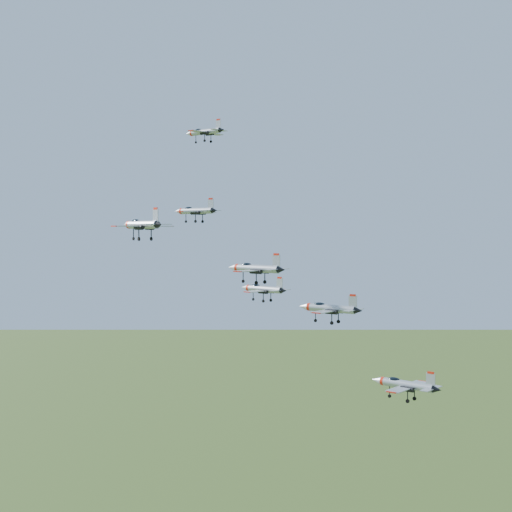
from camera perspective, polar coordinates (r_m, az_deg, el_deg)
The scene contains 7 objects.
jet_lead at distance 152.21m, azimuth -4.18°, elevation 9.89°, with size 10.96×9.02×2.93m.
jet_left_high at distance 138.26m, azimuth -4.91°, elevation 3.63°, with size 11.15×9.17×2.99m.
jet_right_high at distance 121.00m, azimuth -9.16°, elevation 2.51°, with size 12.81×10.86×3.47m.
jet_left_low at distance 132.11m, azimuth 0.55°, elevation -2.64°, with size 11.45×9.53×3.06m.
jet_right_low at distance 115.83m, azimuth -0.07°, elevation -0.99°, with size 12.05×9.95×3.22m.
jet_trail at distance 122.37m, azimuth 5.87°, elevation -4.18°, with size 12.47×10.23×3.34m.
jet_extra at distance 131.63m, azimuth 11.79°, elevation -10.01°, with size 13.93×11.52×3.72m.
Camera 1 is at (86.16, -104.40, 141.23)m, focal length 50.00 mm.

